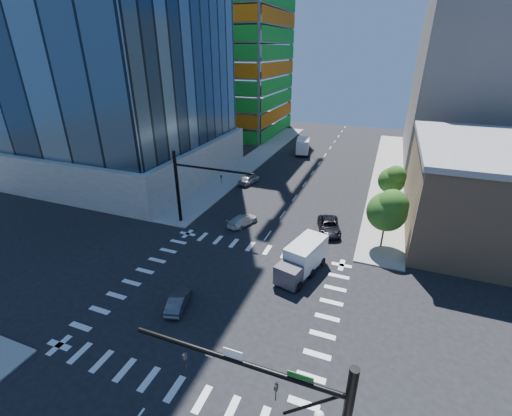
% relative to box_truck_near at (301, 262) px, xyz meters
% --- Properties ---
extents(ground, '(160.00, 160.00, 0.00)m').
position_rel_box_truck_near_xyz_m(ground, '(-5.43, -5.99, -1.39)').
color(ground, black).
rests_on(ground, ground).
extents(road_markings, '(20.00, 20.00, 0.01)m').
position_rel_box_truck_near_xyz_m(road_markings, '(-5.43, -5.99, -1.38)').
color(road_markings, silver).
rests_on(road_markings, ground).
extents(sidewalk_ne, '(5.00, 60.00, 0.15)m').
position_rel_box_truck_near_xyz_m(sidewalk_ne, '(7.07, 34.01, -1.31)').
color(sidewalk_ne, gray).
rests_on(sidewalk_ne, ground).
extents(sidewalk_nw, '(5.00, 60.00, 0.15)m').
position_rel_box_truck_near_xyz_m(sidewalk_nw, '(-17.93, 34.01, -1.31)').
color(sidewalk_nw, gray).
rests_on(sidewalk_nw, ground).
extents(construction_building, '(25.16, 34.50, 70.60)m').
position_rel_box_truck_near_xyz_m(construction_building, '(-32.84, 55.94, 23.22)').
color(construction_building, slate).
rests_on(construction_building, ground).
extents(commercial_building, '(20.50, 22.50, 10.60)m').
position_rel_box_truck_near_xyz_m(commercial_building, '(19.57, 16.01, 3.93)').
color(commercial_building, '#9C7C5B').
rests_on(commercial_building, ground).
extents(bg_building_ne, '(24.00, 30.00, 28.00)m').
position_rel_box_truck_near_xyz_m(bg_building_ne, '(21.57, 49.01, 12.61)').
color(bg_building_ne, '#66615B').
rests_on(bg_building_ne, ground).
extents(signal_mast_nw, '(10.20, 0.40, 9.00)m').
position_rel_box_truck_near_xyz_m(signal_mast_nw, '(-15.43, 5.51, 4.11)').
color(signal_mast_nw, black).
rests_on(signal_mast_nw, sidewalk_nw).
extents(tree_south, '(4.16, 4.16, 6.82)m').
position_rel_box_truck_near_xyz_m(tree_south, '(7.20, 7.91, 3.30)').
color(tree_south, '#382316').
rests_on(tree_south, sidewalk_ne).
extents(tree_north, '(3.54, 3.52, 5.78)m').
position_rel_box_truck_near_xyz_m(tree_north, '(7.50, 19.91, 2.60)').
color(tree_north, '#382316').
rests_on(tree_north, sidewalk_ne).
extents(car_nb_far, '(3.76, 5.78, 1.48)m').
position_rel_box_truck_near_xyz_m(car_nb_far, '(1.08, 9.54, -0.65)').
color(car_nb_far, black).
rests_on(car_nb_far, ground).
extents(car_sb_near, '(3.10, 4.75, 1.28)m').
position_rel_box_truck_near_xyz_m(car_sb_near, '(-9.24, 7.51, -0.75)').
color(car_sb_near, silver).
rests_on(car_sb_near, ground).
extents(car_sb_mid, '(2.57, 4.71, 1.52)m').
position_rel_box_truck_near_xyz_m(car_sb_mid, '(-13.93, 21.19, -0.63)').
color(car_sb_mid, '#9DA1A5').
rests_on(car_sb_mid, ground).
extents(car_sb_cross, '(2.21, 3.96, 1.24)m').
position_rel_box_truck_near_xyz_m(car_sb_cross, '(-8.42, -8.23, -0.77)').
color(car_sb_cross, '#4A4B4F').
rests_on(car_sb_cross, ground).
extents(box_truck_near, '(3.97, 6.43, 3.14)m').
position_rel_box_truck_near_xyz_m(box_truck_near, '(0.00, 0.00, 0.00)').
color(box_truck_near, black).
rests_on(box_truck_near, ground).
extents(box_truck_far, '(3.79, 6.65, 3.29)m').
position_rel_box_truck_near_xyz_m(box_truck_far, '(-10.09, 41.54, 0.07)').
color(box_truck_far, black).
rests_on(box_truck_far, ground).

